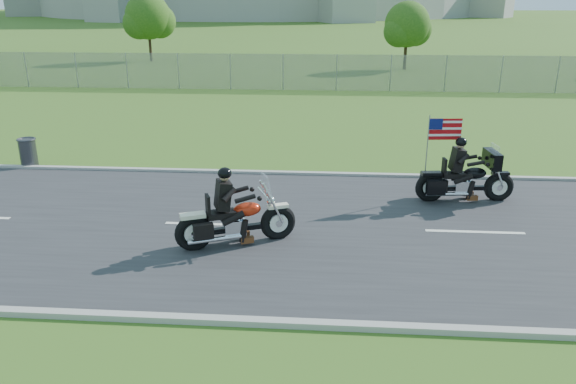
{
  "coord_description": "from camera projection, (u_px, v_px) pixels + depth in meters",
  "views": [
    {
      "loc": [
        0.67,
        -11.89,
        5.07
      ],
      "look_at": [
        -0.22,
        0.0,
        0.89
      ],
      "focal_mm": 35.0,
      "sensor_mm": 36.0,
      "label": 1
    }
  ],
  "objects": [
    {
      "name": "motorcycle_lead",
      "position": [
        235.0,
        221.0,
        11.86
      ],
      "size": [
        2.51,
        1.31,
        1.78
      ],
      "rotation": [
        0.0,
        0.0,
        0.4
      ],
      "color": "black",
      "rests_on": "ground"
    },
    {
      "name": "curb_north",
      "position": [
        306.0,
        174.0,
        16.71
      ],
      "size": [
        120.0,
        0.18,
        0.12
      ],
      "primitive_type": "cube",
      "color": "#9E9B93",
      "rests_on": "ground"
    },
    {
      "name": "curb_south",
      "position": [
        283.0,
        323.0,
        9.09
      ],
      "size": [
        120.0,
        0.18,
        0.12
      ],
      "primitive_type": "cube",
      "color": "#9E9B93",
      "rests_on": "ground"
    },
    {
      "name": "motorcycle_follow",
      "position": [
        465.0,
        180.0,
        14.41
      ],
      "size": [
        2.57,
        0.88,
        2.14
      ],
      "rotation": [
        0.0,
        0.0,
        0.1
      ],
      "color": "black",
      "rests_on": "ground"
    },
    {
      "name": "road",
      "position": [
        298.0,
        228.0,
        12.91
      ],
      "size": [
        120.0,
        8.0,
        0.04
      ],
      "primitive_type": "cube",
      "color": "#28282B",
      "rests_on": "ground"
    },
    {
      "name": "ground",
      "position": [
        298.0,
        228.0,
        12.91
      ],
      "size": [
        420.0,
        420.0,
        0.0
      ],
      "primitive_type": "plane",
      "color": "#3B581B",
      "rests_on": "ground"
    },
    {
      "name": "fence",
      "position": [
        230.0,
        72.0,
        31.76
      ],
      "size": [
        60.0,
        0.03,
        2.0
      ],
      "primitive_type": "cube",
      "color": "gray",
      "rests_on": "ground"
    },
    {
      "name": "trash_can",
      "position": [
        28.0,
        153.0,
        17.42
      ],
      "size": [
        0.62,
        0.62,
        0.88
      ],
      "primitive_type": "cylinder",
      "rotation": [
        0.0,
        0.0,
        -0.26
      ],
      "color": "#313135",
      "rests_on": "ground"
    },
    {
      "name": "tree_fence_mid",
      "position": [
        149.0,
        19.0,
        44.84
      ],
      "size": [
        3.96,
        3.69,
        5.3
      ],
      "color": "#382316",
      "rests_on": "ground"
    },
    {
      "name": "tree_fence_near",
      "position": [
        408.0,
        27.0,
        39.77
      ],
      "size": [
        3.52,
        3.28,
        4.75
      ],
      "color": "#382316",
      "rests_on": "ground"
    }
  ]
}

